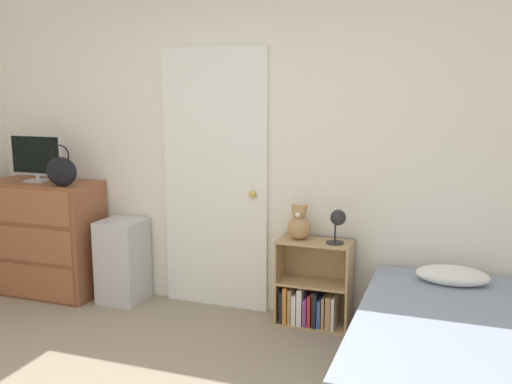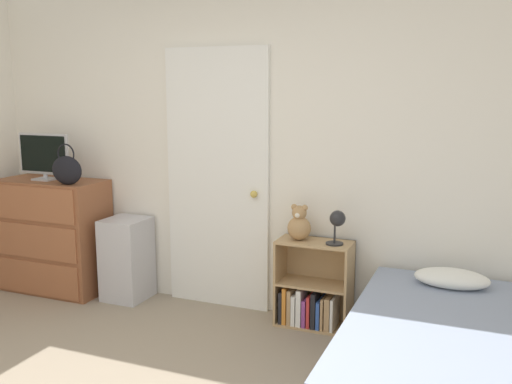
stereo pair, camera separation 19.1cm
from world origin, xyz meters
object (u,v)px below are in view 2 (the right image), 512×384
object	(u,v)px
storage_bin	(127,259)
teddy_bear	(299,225)
dresser	(53,235)
tv	(44,156)
bed	(441,364)
handbag	(67,170)
bookshelf	(311,295)
desk_lamp	(337,222)

from	to	relation	value
storage_bin	teddy_bear	bearing A→B (deg)	1.64
dresser	teddy_bear	bearing A→B (deg)	2.48
tv	bed	size ratio (longest dim) A/B	0.28
tv	handbag	world-z (taller)	tv
tv	teddy_bear	distance (m)	2.30
dresser	tv	distance (m)	0.70
storage_bin	teddy_bear	world-z (taller)	teddy_bear
storage_bin	dresser	bearing A→B (deg)	-175.78
tv	bed	distance (m)	3.54
storage_bin	bookshelf	world-z (taller)	storage_bin
handbag	storage_bin	bearing A→B (deg)	24.74
dresser	teddy_bear	distance (m)	2.24
dresser	desk_lamp	bearing A→B (deg)	1.25
dresser	bed	xyz separation A→B (m)	(3.31, -0.68, -0.25)
dresser	tv	bearing A→B (deg)	-172.87
handbag	bed	size ratio (longest dim) A/B	0.18
tv	storage_bin	world-z (taller)	tv
storage_bin	teddy_bear	distance (m)	1.56
teddy_bear	storage_bin	bearing A→B (deg)	-178.36
handbag	bed	bearing A→B (deg)	-10.29
dresser	desk_lamp	world-z (taller)	dresser
dresser	tv	size ratio (longest dim) A/B	1.92
tv	bookshelf	bearing A→B (deg)	2.38
bed	handbag	bearing A→B (deg)	169.71
bookshelf	bed	size ratio (longest dim) A/B	0.35
dresser	bookshelf	distance (m)	2.34
storage_bin	bed	bearing A→B (deg)	-15.87
bookshelf	bed	distance (m)	1.25
tv	teddy_bear	xyz separation A→B (m)	(2.26, 0.10, -0.42)
desk_lamp	dresser	bearing A→B (deg)	-178.75
desk_lamp	bed	world-z (taller)	desk_lamp
dresser	bed	size ratio (longest dim) A/B	0.53
bookshelf	bed	world-z (taller)	bookshelf
teddy_bear	desk_lamp	distance (m)	0.30
bookshelf	handbag	bearing A→B (deg)	-173.49
handbag	storage_bin	size ratio (longest dim) A/B	0.49
handbag	storage_bin	xyz separation A→B (m)	(0.41, 0.19, -0.76)
dresser	handbag	size ratio (longest dim) A/B	2.91
tv	desk_lamp	size ratio (longest dim) A/B	2.02
storage_bin	desk_lamp	bearing A→B (deg)	0.05
dresser	bookshelf	world-z (taller)	dresser
handbag	bed	distance (m)	3.17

